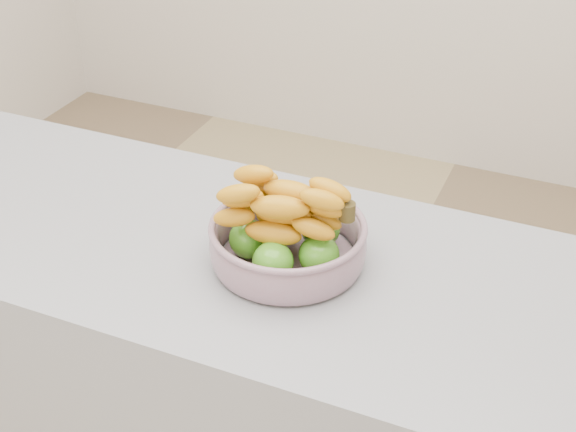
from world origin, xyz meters
name	(u,v)px	position (x,y,z in m)	size (l,w,h in m)	color
counter	(247,418)	(0.00, -0.12, 0.45)	(2.00, 0.60, 0.90)	gray
fruit_bowl	(288,237)	(0.10, -0.12, 0.96)	(0.29, 0.29, 0.17)	#8896A3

